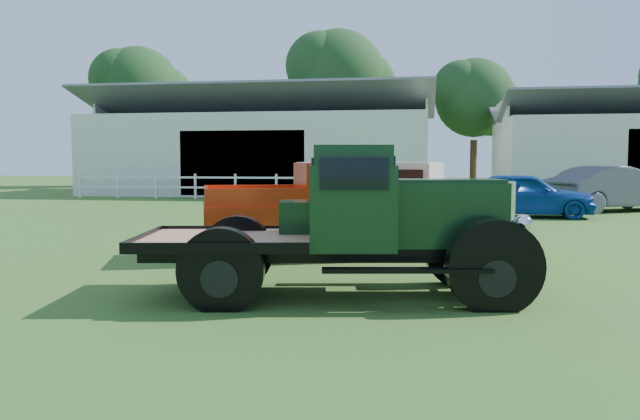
% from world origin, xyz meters
% --- Properties ---
extents(ground, '(120.00, 120.00, 0.00)m').
position_xyz_m(ground, '(0.00, 0.00, 0.00)').
color(ground, '#476823').
extents(shed_left, '(18.80, 10.20, 5.60)m').
position_xyz_m(shed_left, '(-7.00, 26.00, 2.80)').
color(shed_left, beige).
rests_on(shed_left, ground).
extents(fence_rail, '(14.20, 0.16, 1.20)m').
position_xyz_m(fence_rail, '(-8.00, 20.00, 0.60)').
color(fence_rail, white).
rests_on(fence_rail, ground).
extents(tree_a, '(6.30, 6.30, 10.50)m').
position_xyz_m(tree_a, '(-18.00, 33.00, 5.25)').
color(tree_a, '#204A1C').
rests_on(tree_a, ground).
extents(tree_b, '(6.90, 6.90, 11.50)m').
position_xyz_m(tree_b, '(-4.00, 34.00, 5.75)').
color(tree_b, '#204A1C').
rests_on(tree_b, ground).
extents(tree_c, '(5.40, 5.40, 9.00)m').
position_xyz_m(tree_c, '(5.00, 33.00, 4.50)').
color(tree_c, '#204A1C').
rests_on(tree_c, ground).
extents(vintage_flatbed, '(5.39, 2.86, 2.03)m').
position_xyz_m(vintage_flatbed, '(0.76, -0.26, 1.02)').
color(vintage_flatbed, black).
rests_on(vintage_flatbed, ground).
extents(red_pickup, '(5.35, 3.52, 1.82)m').
position_xyz_m(red_pickup, '(0.04, 3.31, 0.91)').
color(red_pickup, red).
rests_on(red_pickup, ground).
extents(white_pickup, '(5.07, 2.91, 1.75)m').
position_xyz_m(white_pickup, '(1.40, 6.60, 0.88)').
color(white_pickup, beige).
rests_on(white_pickup, ground).
extents(misc_car_blue, '(4.36, 1.91, 1.46)m').
position_xyz_m(misc_car_blue, '(5.08, 12.47, 0.73)').
color(misc_car_blue, '#103F91').
rests_on(misc_car_blue, ground).
extents(misc_car_grey, '(5.18, 3.88, 1.63)m').
position_xyz_m(misc_car_grey, '(8.61, 15.38, 0.82)').
color(misc_car_grey, '#4E4E56').
rests_on(misc_car_grey, ground).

